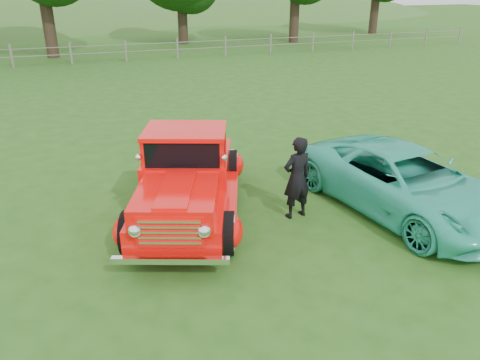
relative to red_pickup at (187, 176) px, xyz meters
name	(u,v)px	position (x,y,z in m)	size (l,w,h in m)	color
ground	(288,257)	(1.18, -2.20, -0.80)	(140.00, 140.00, 0.00)	#234D14
distant_hills	(62,55)	(-2.90, 57.26, -5.34)	(116.00, 60.00, 18.00)	#315D22
fence_line	(126,51)	(1.18, 19.80, -0.19)	(48.00, 0.12, 1.20)	#6A6559
red_pickup	(187,176)	(0.00, 0.00, 0.00)	(3.41, 5.28, 1.78)	black
teal_sedan	(404,181)	(4.09, -1.37, -0.15)	(2.16, 4.68, 1.30)	#2FBE9D
man	(297,178)	(1.96, -0.87, 0.03)	(0.60, 0.40, 1.65)	black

